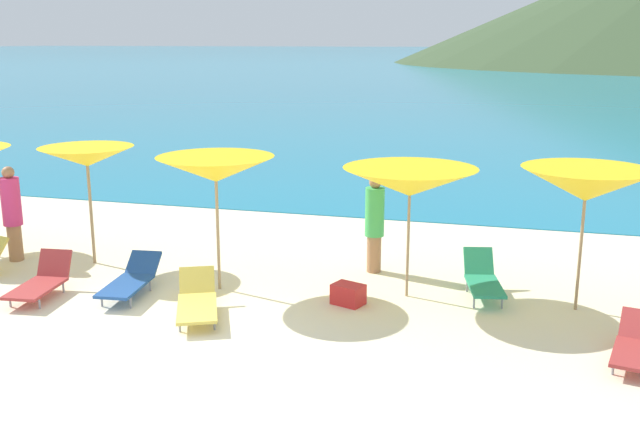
# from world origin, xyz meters

# --- Properties ---
(ground_plane) EXTENTS (50.00, 100.00, 0.30)m
(ground_plane) POSITION_xyz_m (0.00, 10.00, -0.15)
(ground_plane) COLOR beige
(ocean_water) EXTENTS (650.00, 440.00, 0.02)m
(ocean_water) POSITION_xyz_m (0.00, 228.29, 0.01)
(ocean_water) COLOR teal
(ocean_water) RESTS_ON ground_plane
(umbrella_2) EXTENTS (1.81, 1.81, 2.30)m
(umbrella_2) POSITION_xyz_m (-3.01, 3.34, 2.10)
(umbrella_2) COLOR #9E7F59
(umbrella_2) RESTS_ON ground_plane
(umbrella_3) EXTENTS (2.10, 2.10, 2.35)m
(umbrella_3) POSITION_xyz_m (-0.05, 2.59, 2.13)
(umbrella_3) COLOR #9E7F59
(umbrella_3) RESTS_ON ground_plane
(umbrella_4) EXTENTS (2.35, 2.35, 2.23)m
(umbrella_4) POSITION_xyz_m (3.18, 3.10, 1.99)
(umbrella_4) COLOR #9E7F59
(umbrella_4) RESTS_ON ground_plane
(umbrella_5) EXTENTS (2.23, 2.23, 2.33)m
(umbrella_5) POSITION_xyz_m (5.92, 3.20, 2.06)
(umbrella_5) COLOR #9E7F59
(umbrella_5) RESTS_ON ground_plane
(lounge_chair_2) EXTENTS (1.18, 1.68, 0.60)m
(lounge_chair_2) POSITION_xyz_m (0.12, 1.30, 0.26)
(lounge_chair_2) COLOR #D8BF4C
(lounge_chair_2) RESTS_ON ground_plane
(lounge_chair_5) EXTENTS (0.89, 1.51, 0.55)m
(lounge_chair_5) POSITION_xyz_m (6.60, 1.30, 0.25)
(lounge_chair_5) COLOR #A53333
(lounge_chair_5) RESTS_ON ground_plane
(lounge_chair_6) EXTENTS (0.82, 1.54, 0.69)m
(lounge_chair_6) POSITION_xyz_m (4.43, 3.43, 0.31)
(lounge_chair_6) COLOR #268C66
(lounge_chair_6) RESTS_ON ground_plane
(lounge_chair_7) EXTENTS (0.74, 1.43, 0.68)m
(lounge_chair_7) POSITION_xyz_m (-2.81, 1.43, 0.28)
(lounge_chair_7) COLOR #A53333
(lounge_chair_7) RESTS_ON ground_plane
(lounge_chair_8) EXTENTS (0.75, 1.68, 0.57)m
(lounge_chair_8) POSITION_xyz_m (-1.39, 1.91, 0.28)
(lounge_chair_8) COLOR #1E478C
(lounge_chair_8) RESTS_ON ground_plane
(beachgoer_0) EXTENTS (0.37, 0.37, 1.89)m
(beachgoer_0) POSITION_xyz_m (-4.61, 3.10, 1.00)
(beachgoer_0) COLOR #A3704C
(beachgoer_0) RESTS_ON ground_plane
(beachgoer_2) EXTENTS (0.36, 0.36, 1.83)m
(beachgoer_2) POSITION_xyz_m (2.38, 4.27, 0.97)
(beachgoer_2) COLOR #A3704C
(beachgoer_2) RESTS_ON ground_plane
(cooler_box) EXTENTS (0.59, 0.51, 0.34)m
(cooler_box) POSITION_xyz_m (2.31, 2.46, 0.17)
(cooler_box) COLOR red
(cooler_box) RESTS_ON ground_plane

